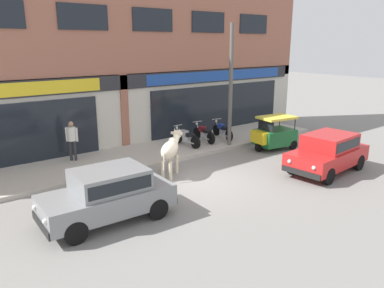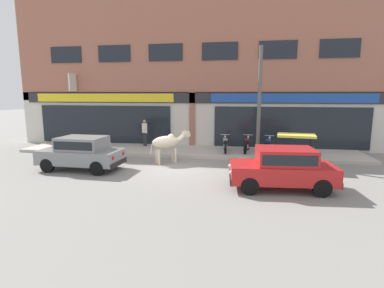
{
  "view_description": "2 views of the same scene",
  "coord_description": "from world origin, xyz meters",
  "px_view_note": "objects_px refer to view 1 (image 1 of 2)",
  "views": [
    {
      "loc": [
        -7.77,
        -9.75,
        4.73
      ],
      "look_at": [
        0.5,
        1.0,
        1.06
      ],
      "focal_mm": 35.0,
      "sensor_mm": 36.0,
      "label": 1
    },
    {
      "loc": [
        3.11,
        -12.65,
        3.3
      ],
      "look_at": [
        0.74,
        1.0,
        0.97
      ],
      "focal_mm": 28.0,
      "sensor_mm": 36.0,
      "label": 2
    }
  ],
  "objects_px": {
    "car_0": "(328,151)",
    "pedestrian": "(72,137)",
    "car_1": "(108,192)",
    "utility_pole": "(231,86)",
    "motorcycle_1": "(204,133)",
    "cow": "(170,149)",
    "motorcycle_0": "(186,138)",
    "auto_rickshaw": "(274,135)",
    "motorcycle_2": "(223,131)"
  },
  "relations": [
    {
      "from": "cow",
      "to": "auto_rickshaw",
      "type": "bearing_deg",
      "value": 0.7
    },
    {
      "from": "auto_rickshaw",
      "to": "pedestrian",
      "type": "bearing_deg",
      "value": 157.05
    },
    {
      "from": "car_0",
      "to": "cow",
      "type": "bearing_deg",
      "value": 146.7
    },
    {
      "from": "car_0",
      "to": "auto_rickshaw",
      "type": "height_order",
      "value": "auto_rickshaw"
    },
    {
      "from": "cow",
      "to": "pedestrian",
      "type": "bearing_deg",
      "value": 123.76
    },
    {
      "from": "pedestrian",
      "to": "car_0",
      "type": "bearing_deg",
      "value": -42.82
    },
    {
      "from": "car_0",
      "to": "auto_rickshaw",
      "type": "distance_m",
      "value": 3.42
    },
    {
      "from": "car_1",
      "to": "motorcycle_2",
      "type": "relative_size",
      "value": 2.04
    },
    {
      "from": "car_1",
      "to": "utility_pole",
      "type": "bearing_deg",
      "value": 23.84
    },
    {
      "from": "motorcycle_1",
      "to": "motorcycle_2",
      "type": "height_order",
      "value": "same"
    },
    {
      "from": "auto_rickshaw",
      "to": "car_0",
      "type": "bearing_deg",
      "value": -103.82
    },
    {
      "from": "motorcycle_1",
      "to": "cow",
      "type": "bearing_deg",
      "value": -144.61
    },
    {
      "from": "cow",
      "to": "pedestrian",
      "type": "height_order",
      "value": "pedestrian"
    },
    {
      "from": "motorcycle_2",
      "to": "pedestrian",
      "type": "height_order",
      "value": "pedestrian"
    },
    {
      "from": "car_1",
      "to": "pedestrian",
      "type": "distance_m",
      "value": 5.54
    },
    {
      "from": "auto_rickshaw",
      "to": "utility_pole",
      "type": "bearing_deg",
      "value": 136.91
    },
    {
      "from": "motorcycle_0",
      "to": "utility_pole",
      "type": "xyz_separation_m",
      "value": [
        1.69,
        -1.08,
        2.33
      ]
    },
    {
      "from": "car_0",
      "to": "motorcycle_1",
      "type": "distance_m",
      "value": 6.03
    },
    {
      "from": "motorcycle_0",
      "to": "pedestrian",
      "type": "relative_size",
      "value": 1.13
    },
    {
      "from": "motorcycle_2",
      "to": "utility_pole",
      "type": "xyz_separation_m",
      "value": [
        -0.58,
        -1.11,
        2.33
      ]
    },
    {
      "from": "car_1",
      "to": "car_0",
      "type": "bearing_deg",
      "value": -8.98
    },
    {
      "from": "car_1",
      "to": "utility_pole",
      "type": "relative_size",
      "value": 0.67
    },
    {
      "from": "utility_pole",
      "to": "cow",
      "type": "bearing_deg",
      "value": -161.3
    },
    {
      "from": "pedestrian",
      "to": "motorcycle_0",
      "type": "bearing_deg",
      "value": -11.13
    },
    {
      "from": "car_0",
      "to": "motorcycle_2",
      "type": "height_order",
      "value": "car_0"
    },
    {
      "from": "car_1",
      "to": "motorcycle_2",
      "type": "bearing_deg",
      "value": 28.63
    },
    {
      "from": "auto_rickshaw",
      "to": "pedestrian",
      "type": "height_order",
      "value": "pedestrian"
    },
    {
      "from": "cow",
      "to": "car_0",
      "type": "bearing_deg",
      "value": -33.3
    },
    {
      "from": "motorcycle_2",
      "to": "auto_rickshaw",
      "type": "bearing_deg",
      "value": -70.32
    },
    {
      "from": "motorcycle_0",
      "to": "motorcycle_2",
      "type": "height_order",
      "value": "same"
    },
    {
      "from": "auto_rickshaw",
      "to": "pedestrian",
      "type": "distance_m",
      "value": 8.8
    },
    {
      "from": "cow",
      "to": "motorcycle_2",
      "type": "height_order",
      "value": "cow"
    },
    {
      "from": "utility_pole",
      "to": "motorcycle_2",
      "type": "bearing_deg",
      "value": 62.4
    },
    {
      "from": "car_0",
      "to": "pedestrian",
      "type": "relative_size",
      "value": 2.32
    },
    {
      "from": "auto_rickshaw",
      "to": "motorcycle_0",
      "type": "xyz_separation_m",
      "value": [
        -3.16,
        2.46,
        -0.12
      ]
    },
    {
      "from": "cow",
      "to": "car_1",
      "type": "bearing_deg",
      "value": -150.16
    },
    {
      "from": "motorcycle_1",
      "to": "utility_pole",
      "type": "height_order",
      "value": "utility_pole"
    },
    {
      "from": "auto_rickshaw",
      "to": "motorcycle_1",
      "type": "relative_size",
      "value": 1.14
    },
    {
      "from": "car_1",
      "to": "motorcycle_0",
      "type": "relative_size",
      "value": 2.02
    },
    {
      "from": "motorcycle_1",
      "to": "motorcycle_2",
      "type": "bearing_deg",
      "value": -5.12
    },
    {
      "from": "car_1",
      "to": "motorcycle_1",
      "type": "bearing_deg",
      "value": 32.85
    },
    {
      "from": "motorcycle_0",
      "to": "motorcycle_2",
      "type": "xyz_separation_m",
      "value": [
        2.27,
        0.03,
        0.0
      ]
    },
    {
      "from": "cow",
      "to": "motorcycle_1",
      "type": "bearing_deg",
      "value": 35.39
    },
    {
      "from": "auto_rickshaw",
      "to": "motorcycle_2",
      "type": "distance_m",
      "value": 2.65
    },
    {
      "from": "utility_pole",
      "to": "pedestrian",
      "type": "bearing_deg",
      "value": 162.8
    },
    {
      "from": "car_1",
      "to": "auto_rickshaw",
      "type": "distance_m",
      "value": 9.34
    },
    {
      "from": "pedestrian",
      "to": "car_1",
      "type": "bearing_deg",
      "value": -100.74
    },
    {
      "from": "car_0",
      "to": "pedestrian",
      "type": "bearing_deg",
      "value": 137.18
    },
    {
      "from": "car_0",
      "to": "utility_pole",
      "type": "height_order",
      "value": "utility_pole"
    },
    {
      "from": "cow",
      "to": "utility_pole",
      "type": "relative_size",
      "value": 0.33
    }
  ]
}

